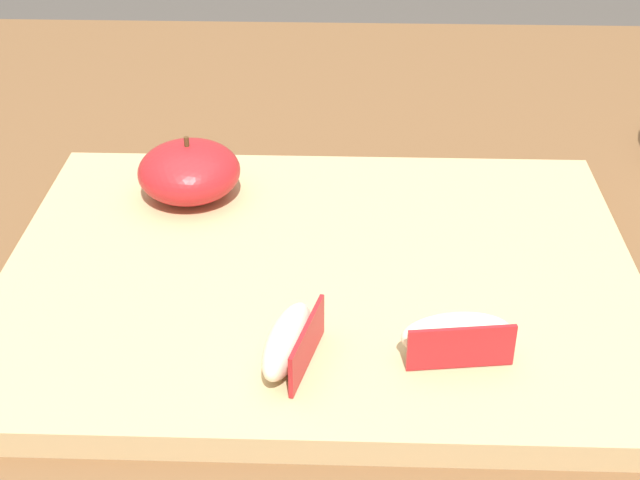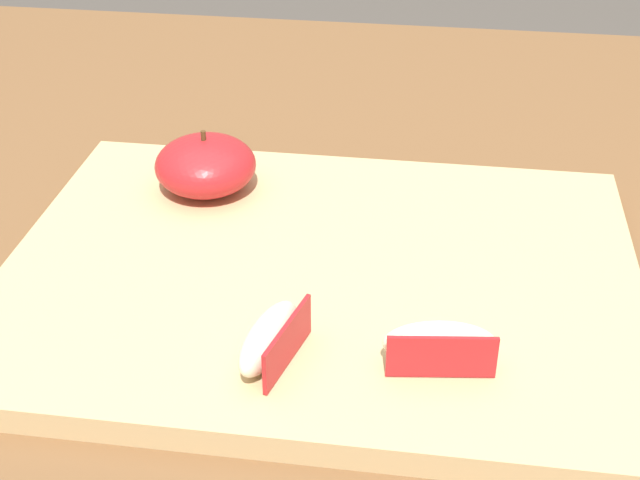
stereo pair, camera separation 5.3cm
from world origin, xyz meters
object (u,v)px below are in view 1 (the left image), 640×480
apple_wedge_near_knife (289,341)px  cutting_board (320,277)px  apple_half_skin_up (189,171)px  apple_wedge_back (457,336)px

apple_wedge_near_knife → cutting_board: bearing=81.8°
cutting_board → apple_half_skin_up: 0.14m
apple_half_skin_up → apple_wedge_back: apple_half_skin_up is taller
apple_half_skin_up → apple_wedge_near_knife: size_ratio=1.12×
apple_wedge_near_knife → apple_wedge_back: bearing=4.7°
cutting_board → apple_half_skin_up: (-0.10, 0.09, 0.03)m
cutting_board → apple_half_skin_up: size_ratio=5.53×
cutting_board → apple_wedge_back: bearing=-48.0°
apple_half_skin_up → apple_wedge_back: (0.18, -0.18, -0.01)m
cutting_board → apple_wedge_near_knife: size_ratio=6.20×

